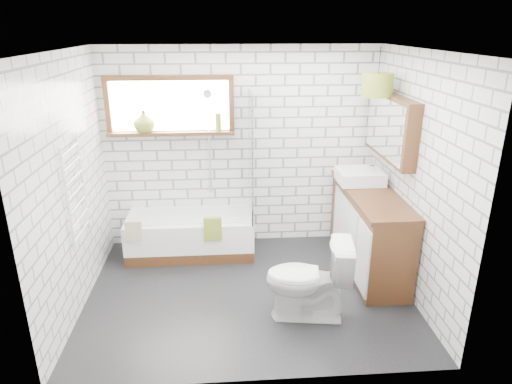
{
  "coord_description": "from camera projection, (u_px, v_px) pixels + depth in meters",
  "views": [
    {
      "loc": [
        -0.23,
        -4.23,
        2.72
      ],
      "look_at": [
        0.1,
        0.25,
        1.06
      ],
      "focal_mm": 32.0,
      "sensor_mm": 36.0,
      "label": 1
    }
  ],
  "objects": [
    {
      "name": "floor",
      "position": [
        248.0,
        292.0,
        4.92
      ],
      "size": [
        3.4,
        2.6,
        0.01
      ],
      "primitive_type": "cube",
      "color": "black",
      "rests_on": "ground"
    },
    {
      "name": "ceiling",
      "position": [
        247.0,
        50.0,
        4.05
      ],
      "size": [
        3.4,
        2.6,
        0.01
      ],
      "primitive_type": "cube",
      "color": "white",
      "rests_on": "ground"
    },
    {
      "name": "wall_back",
      "position": [
        242.0,
        149.0,
        5.71
      ],
      "size": [
        3.4,
        0.01,
        2.5
      ],
      "primitive_type": "cube",
      "color": "white",
      "rests_on": "ground"
    },
    {
      "name": "wall_front",
      "position": [
        258.0,
        242.0,
        3.27
      ],
      "size": [
        3.4,
        0.01,
        2.5
      ],
      "primitive_type": "cube",
      "color": "white",
      "rests_on": "ground"
    },
    {
      "name": "wall_left",
      "position": [
        70.0,
        187.0,
        4.37
      ],
      "size": [
        0.01,
        2.6,
        2.5
      ],
      "primitive_type": "cube",
      "color": "white",
      "rests_on": "ground"
    },
    {
      "name": "wall_right",
      "position": [
        416.0,
        179.0,
        4.61
      ],
      "size": [
        0.01,
        2.6,
        2.5
      ],
      "primitive_type": "cube",
      "color": "white",
      "rests_on": "ground"
    },
    {
      "name": "window",
      "position": [
        170.0,
        106.0,
        5.41
      ],
      "size": [
        1.52,
        0.16,
        0.68
      ],
      "primitive_type": "cube",
      "color": "#381E0F",
      "rests_on": "wall_back"
    },
    {
      "name": "towel_radiator",
      "position": [
        76.0,
        192.0,
        4.39
      ],
      "size": [
        0.06,
        0.52,
        1.0
      ],
      "primitive_type": "cube",
      "color": "white",
      "rests_on": "wall_left"
    },
    {
      "name": "mirror_cabinet",
      "position": [
        391.0,
        127.0,
        5.02
      ],
      "size": [
        0.16,
        1.2,
        0.7
      ],
      "primitive_type": "cube",
      "color": "#381E0F",
      "rests_on": "wall_right"
    },
    {
      "name": "shower_riser",
      "position": [
        209.0,
        142.0,
        5.6
      ],
      "size": [
        0.02,
        0.02,
        1.3
      ],
      "primitive_type": "cylinder",
      "color": "silver",
      "rests_on": "wall_back"
    },
    {
      "name": "bathtub",
      "position": [
        191.0,
        235.0,
        5.68
      ],
      "size": [
        1.54,
        0.68,
        0.5
      ],
      "primitive_type": "cube",
      "color": "white",
      "rests_on": "floor"
    },
    {
      "name": "shower_screen",
      "position": [
        250.0,
        156.0,
        5.39
      ],
      "size": [
        0.02,
        0.72,
        1.5
      ],
      "primitive_type": "cube",
      "color": "white",
      "rests_on": "bathtub"
    },
    {
      "name": "towel_green",
      "position": [
        213.0,
        229.0,
        5.31
      ],
      "size": [
        0.21,
        0.06,
        0.28
      ],
      "primitive_type": "cube",
      "color": "olive",
      "rests_on": "bathtub"
    },
    {
      "name": "towel_beige",
      "position": [
        134.0,
        231.0,
        5.24
      ],
      "size": [
        0.19,
        0.05,
        0.25
      ],
      "primitive_type": "cube",
      "color": "tan",
      "rests_on": "bathtub"
    },
    {
      "name": "vanity",
      "position": [
        369.0,
        230.0,
        5.28
      ],
      "size": [
        0.54,
        1.66,
        0.95
      ],
      "primitive_type": "cube",
      "color": "#381E0F",
      "rests_on": "floor"
    },
    {
      "name": "basin",
      "position": [
        360.0,
        176.0,
        5.39
      ],
      "size": [
        0.52,
        0.45,
        0.15
      ],
      "primitive_type": "cube",
      "color": "white",
      "rests_on": "vanity"
    },
    {
      "name": "tap",
      "position": [
        373.0,
        172.0,
        5.38
      ],
      "size": [
        0.04,
        0.04,
        0.16
      ],
      "primitive_type": "cylinder",
      "rotation": [
        0.0,
        0.0,
        0.24
      ],
      "color": "silver",
      "rests_on": "vanity"
    },
    {
      "name": "toilet",
      "position": [
        308.0,
        279.0,
        4.38
      ],
      "size": [
        0.57,
        0.87,
        0.82
      ],
      "primitive_type": "imported",
      "rotation": [
        0.0,
        0.0,
        -1.72
      ],
      "color": "white",
      "rests_on": "floor"
    },
    {
      "name": "vase_olive",
      "position": [
        144.0,
        123.0,
        5.43
      ],
      "size": [
        0.26,
        0.26,
        0.26
      ],
      "primitive_type": "imported",
      "rotation": [
        0.0,
        0.0,
        -0.06
      ],
      "color": "olive",
      "rests_on": "window"
    },
    {
      "name": "vase_dark",
      "position": [
        146.0,
        126.0,
        5.44
      ],
      "size": [
        0.2,
        0.2,
        0.19
      ],
      "primitive_type": "imported",
      "rotation": [
        0.0,
        0.0,
        -0.09
      ],
      "color": "black",
      "rests_on": "window"
    },
    {
      "name": "bottle",
      "position": [
        218.0,
        124.0,
        5.5
      ],
      "size": [
        0.07,
        0.07,
        0.21
      ],
      "primitive_type": "cylinder",
      "rotation": [
        0.0,
        0.0,
        -0.05
      ],
      "color": "olive",
      "rests_on": "window"
    },
    {
      "name": "pendant",
      "position": [
        377.0,
        85.0,
        4.92
      ],
      "size": [
        0.34,
        0.34,
        0.25
      ],
      "primitive_type": "cylinder",
      "color": "olive",
      "rests_on": "ceiling"
    }
  ]
}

